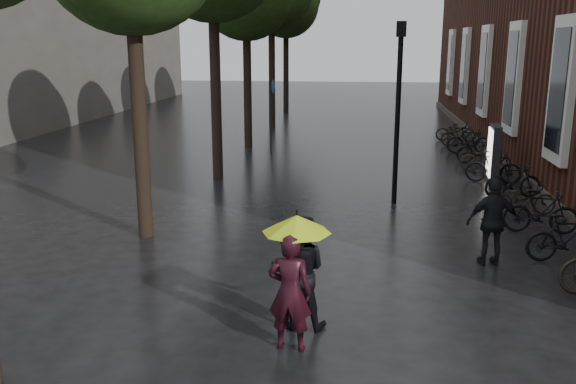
% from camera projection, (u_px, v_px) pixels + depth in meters
% --- Properties ---
extents(person_burgundy, '(0.64, 0.45, 1.68)m').
position_uv_depth(person_burgundy, '(290.00, 292.00, 8.33)').
color(person_burgundy, black).
rests_on(person_burgundy, ground).
extents(person_black, '(0.86, 0.68, 1.74)m').
position_uv_depth(person_black, '(299.00, 272.00, 8.98)').
color(person_black, black).
rests_on(person_black, ground).
extents(lime_umbrella, '(0.98, 0.98, 1.45)m').
position_uv_depth(lime_umbrella, '(297.00, 224.00, 8.40)').
color(lime_umbrella, black).
rests_on(lime_umbrella, ground).
extents(pedestrian_walking, '(1.05, 0.54, 1.71)m').
position_uv_depth(pedestrian_walking, '(493.00, 222.00, 11.52)').
color(pedestrian_walking, black).
rests_on(pedestrian_walking, ground).
extents(parked_bicycles, '(1.95, 17.05, 1.02)m').
position_uv_depth(parked_bicycles, '(497.00, 169.00, 18.18)').
color(parked_bicycles, black).
rests_on(parked_bicycles, ground).
extents(ad_lightbox, '(0.27, 1.15, 1.73)m').
position_uv_depth(ad_lightbox, '(494.00, 154.00, 18.40)').
color(ad_lightbox, black).
rests_on(ad_lightbox, ground).
extents(lamp_post, '(0.24, 0.24, 4.66)m').
position_uv_depth(lamp_post, '(398.00, 96.00, 15.50)').
color(lamp_post, black).
rests_on(lamp_post, ground).
extents(cycle_sign, '(0.15, 0.50, 2.75)m').
position_uv_depth(cycle_sign, '(272.00, 105.00, 23.19)').
color(cycle_sign, '#262628').
rests_on(cycle_sign, ground).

